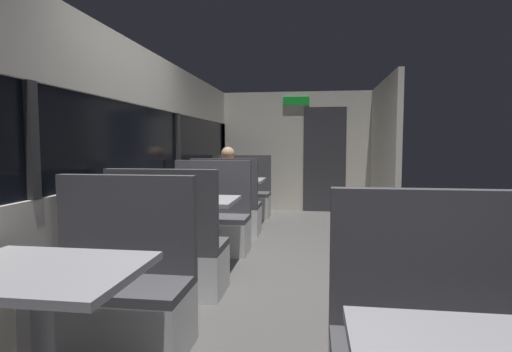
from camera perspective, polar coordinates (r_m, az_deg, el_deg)
ground_plane at (r=3.99m, az=2.85°, el=-14.70°), size 3.30×9.20×0.02m
carriage_window_panel_left at (r=4.16m, az=-17.42°, el=1.61°), size 0.09×8.48×2.30m
carriage_end_bulkhead at (r=7.95m, az=6.04°, el=3.32°), size 2.90×0.11×2.30m
carriage_aisle_panel_right at (r=6.85m, az=17.42°, el=3.04°), size 0.08×2.40×2.30m
dining_table_near_window at (r=2.17m, az=-27.86°, el=-13.84°), size 0.90×0.70×0.74m
bench_near_window_facing_entry at (r=2.84m, az=-19.00°, el=-15.85°), size 0.95×0.50×1.10m
dining_table_mid_window at (r=4.27m, az=-8.87°, el=-4.49°), size 0.90×0.70×0.74m
bench_mid_window_facing_end at (r=3.68m, az=-12.03°, el=-10.95°), size 0.95×0.50×1.10m
bench_mid_window_facing_entry at (r=4.98m, az=-6.48°, el=-6.79°), size 0.95×0.50×1.10m
dining_table_far_window at (r=6.55m, az=-2.85°, el=-1.30°), size 0.90×0.70×0.74m
bench_far_window_facing_end at (r=5.91m, az=-4.12°, el=-4.98°), size 0.95×0.50×1.10m
bench_far_window_facing_entry at (r=7.27m, az=-1.80°, el=-3.18°), size 0.95×0.50×1.10m
seated_passenger at (r=5.95m, az=-3.99°, el=-2.88°), size 0.47×0.55×1.26m
coffee_cup_secondary at (r=4.18m, az=-9.47°, el=-2.67°), size 0.07×0.07×0.09m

